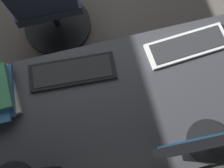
# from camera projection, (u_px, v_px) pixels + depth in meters

# --- Properties ---
(desk) EXTENTS (2.21, 0.70, 0.73)m
(desk) POSITION_uv_depth(u_px,v_px,m) (114.00, 110.00, 1.19)
(desk) COLOR #38383D
(desk) RESTS_ON ground
(drawer_pedestal) EXTENTS (0.40, 0.51, 0.69)m
(drawer_pedestal) POSITION_uv_depth(u_px,v_px,m) (145.00, 117.00, 1.50)
(drawer_pedestal) COLOR #38383D
(drawer_pedestal) RESTS_ON ground
(keyboard_main) EXTENTS (0.43, 0.17, 0.02)m
(keyboard_main) POSITION_uv_depth(u_px,v_px,m) (72.00, 72.00, 1.17)
(keyboard_main) COLOR black
(keyboard_main) RESTS_ON desk
(keyboard_spare) EXTENTS (0.43, 0.17, 0.02)m
(keyboard_spare) POSITION_uv_depth(u_px,v_px,m) (187.00, 46.00, 1.21)
(keyboard_spare) COLOR silver
(keyboard_spare) RESTS_ON desk
(office_chair) EXTENTS (0.56, 0.56, 0.97)m
(office_chair) POSITION_uv_depth(u_px,v_px,m) (47.00, 1.00, 1.62)
(office_chair) COLOR #383D56
(office_chair) RESTS_ON ground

